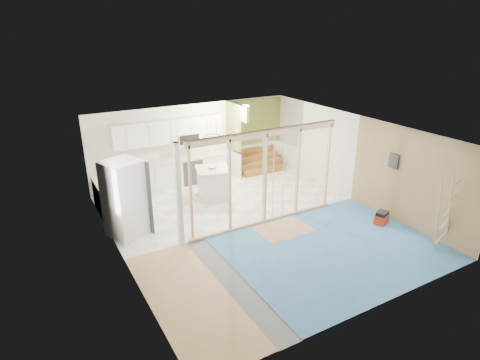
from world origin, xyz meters
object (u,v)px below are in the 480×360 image
fridge (125,199)px  toolbox (382,218)px  island (213,183)px  ladder (445,212)px

fridge → toolbox: fridge is taller
island → toolbox: (3.17, -3.80, -0.30)m
toolbox → ladder: 1.77m
fridge → island: size_ratio=1.62×
fridge → ladder: fridge is taller
fridge → toolbox: (6.07, -2.81, -0.82)m
toolbox → island: bearing=108.2°
fridge → toolbox: size_ratio=4.29×
island → toolbox: 4.96m
island → ladder: ladder is taller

